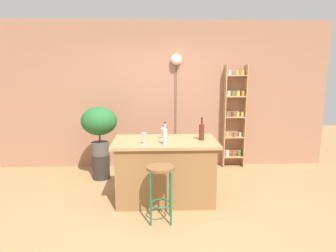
# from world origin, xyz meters

# --- Properties ---
(ground) EXTENTS (12.00, 12.00, 0.00)m
(ground) POSITION_xyz_m (0.00, 0.00, 0.00)
(ground) COLOR #A37A4C
(back_wall) EXTENTS (6.40, 0.10, 2.80)m
(back_wall) POSITION_xyz_m (0.00, 1.95, 1.40)
(back_wall) COLOR #9E6B51
(back_wall) RESTS_ON ground
(kitchen_counter) EXTENTS (1.49, 0.83, 0.90)m
(kitchen_counter) POSITION_xyz_m (0.00, 0.30, 0.45)
(kitchen_counter) COLOR olive
(kitchen_counter) RESTS_ON ground
(bar_stool) EXTENTS (0.35, 0.35, 0.72)m
(bar_stool) POSITION_xyz_m (-0.08, -0.34, 0.54)
(bar_stool) COLOR #196642
(bar_stool) RESTS_ON ground
(spice_shelf) EXTENTS (0.41, 0.17, 1.98)m
(spice_shelf) POSITION_xyz_m (1.39, 1.79, 1.01)
(spice_shelf) COLOR tan
(spice_shelf) RESTS_ON ground
(plant_stool) EXTENTS (0.30, 0.30, 0.43)m
(plant_stool) POSITION_xyz_m (-1.11, 1.21, 0.22)
(plant_stool) COLOR #2D2823
(plant_stool) RESTS_ON ground
(potted_plant) EXTENTS (0.61, 0.55, 0.84)m
(potted_plant) POSITION_xyz_m (-1.11, 1.21, 0.98)
(potted_plant) COLOR #514C47
(potted_plant) RESTS_ON plant_stool
(bottle_vinegar) EXTENTS (0.08, 0.08, 0.33)m
(bottle_vinegar) POSITION_xyz_m (0.52, 0.31, 1.02)
(bottle_vinegar) COLOR #5B2319
(bottle_vinegar) RESTS_ON kitchen_counter
(bottle_olive_oil) EXTENTS (0.07, 0.07, 0.31)m
(bottle_olive_oil) POSITION_xyz_m (-0.01, 0.06, 1.02)
(bottle_olive_oil) COLOR #B2B2B7
(bottle_olive_oil) RESTS_ON kitchen_counter
(wine_glass_left) EXTENTS (0.07, 0.07, 0.16)m
(wine_glass_left) POSITION_xyz_m (-0.03, 0.39, 1.02)
(wine_glass_left) COLOR silver
(wine_glass_left) RESTS_ON kitchen_counter
(wine_glass_center) EXTENTS (0.07, 0.07, 0.16)m
(wine_glass_center) POSITION_xyz_m (-0.29, 0.08, 1.02)
(wine_glass_center) COLOR silver
(wine_glass_center) RESTS_ON kitchen_counter
(pendant_globe_light) EXTENTS (0.20, 0.20, 2.18)m
(pendant_globe_light) POSITION_xyz_m (0.25, 1.84, 2.04)
(pendant_globe_light) COLOR black
(pendant_globe_light) RESTS_ON ground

